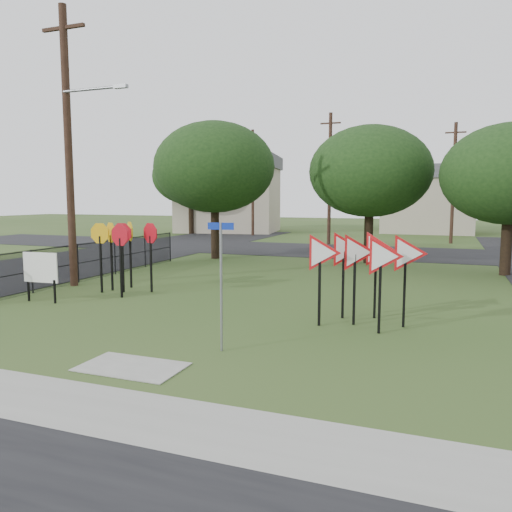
% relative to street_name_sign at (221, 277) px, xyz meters
% --- Properties ---
extents(ground, '(140.00, 140.00, 0.00)m').
position_rel_street_name_sign_xyz_m(ground, '(-1.18, 0.82, -1.59)').
color(ground, '#2D471A').
extents(sidewalk, '(30.00, 1.60, 0.02)m').
position_rel_street_name_sign_xyz_m(sidewalk, '(-1.18, -3.38, -1.58)').
color(sidewalk, gray).
rests_on(sidewalk, ground).
extents(planting_strip, '(30.00, 0.80, 0.02)m').
position_rel_street_name_sign_xyz_m(planting_strip, '(-1.18, -4.58, -1.58)').
color(planting_strip, '#2D471A').
rests_on(planting_strip, ground).
extents(street_left, '(8.00, 50.00, 0.02)m').
position_rel_street_name_sign_xyz_m(street_left, '(-13.18, 10.82, -1.58)').
color(street_left, black).
rests_on(street_left, ground).
extents(street_far, '(60.00, 8.00, 0.02)m').
position_rel_street_name_sign_xyz_m(street_far, '(-1.18, 20.82, -1.58)').
color(street_far, black).
rests_on(street_far, ground).
extents(curb_pad, '(2.00, 1.20, 0.02)m').
position_rel_street_name_sign_xyz_m(curb_pad, '(-1.18, -1.58, -1.58)').
color(curb_pad, gray).
rests_on(curb_pad, ground).
extents(street_name_sign, '(0.57, 0.08, 2.74)m').
position_rel_street_name_sign_xyz_m(street_name_sign, '(0.00, 0.00, 0.00)').
color(street_name_sign, gray).
rests_on(street_name_sign, ground).
extents(stop_sign_cluster, '(2.29, 1.99, 2.42)m').
position_rel_street_name_sign_xyz_m(stop_sign_cluster, '(-6.00, 4.92, 0.21)').
color(stop_sign_cluster, black).
rests_on(stop_sign_cluster, ground).
extents(yield_sign_cluster, '(3.09, 1.74, 2.41)m').
position_rel_street_name_sign_xyz_m(yield_sign_cluster, '(2.44, 3.34, 0.18)').
color(yield_sign_cluster, black).
rests_on(yield_sign_cluster, ground).
extents(info_board, '(1.26, 0.11, 1.57)m').
position_rel_street_name_sign_xyz_m(info_board, '(-7.38, 2.57, -0.55)').
color(info_board, black).
rests_on(info_board, ground).
extents(utility_pole_main, '(3.55, 0.33, 10.00)m').
position_rel_street_name_sign_xyz_m(utility_pole_main, '(-8.42, 5.31, 3.62)').
color(utility_pole_main, '#3D271C').
rests_on(utility_pole_main, ground).
extents(far_pole_a, '(1.40, 0.24, 9.00)m').
position_rel_street_name_sign_xyz_m(far_pole_a, '(-3.18, 24.82, 3.01)').
color(far_pole_a, '#3D271C').
rests_on(far_pole_a, ground).
extents(far_pole_b, '(1.40, 0.24, 8.50)m').
position_rel_street_name_sign_xyz_m(far_pole_b, '(4.82, 28.82, 2.76)').
color(far_pole_b, '#3D271C').
rests_on(far_pole_b, ground).
extents(far_pole_c, '(1.40, 0.24, 9.00)m').
position_rel_street_name_sign_xyz_m(far_pole_c, '(-11.18, 30.82, 3.01)').
color(far_pole_c, '#3D271C').
rests_on(far_pole_c, ground).
extents(fence_run, '(0.05, 11.55, 1.50)m').
position_rel_street_name_sign_xyz_m(fence_run, '(-8.78, 7.07, -0.81)').
color(fence_run, black).
rests_on(fence_run, ground).
extents(house_left, '(10.58, 8.88, 7.20)m').
position_rel_street_name_sign_xyz_m(house_left, '(-15.18, 34.82, 2.06)').
color(house_left, '#B7AB93').
rests_on(house_left, ground).
extents(house_mid, '(8.40, 8.40, 6.20)m').
position_rel_street_name_sign_xyz_m(house_mid, '(2.82, 40.82, 1.56)').
color(house_mid, '#B7AB93').
rests_on(house_mid, ground).
extents(tree_near_left, '(6.40, 6.40, 7.27)m').
position_rel_street_name_sign_xyz_m(tree_near_left, '(-7.18, 14.82, 3.27)').
color(tree_near_left, black).
rests_on(tree_near_left, ground).
extents(tree_near_mid, '(6.00, 6.00, 6.80)m').
position_rel_street_name_sign_xyz_m(tree_near_mid, '(0.82, 15.82, 2.95)').
color(tree_near_mid, black).
rests_on(tree_near_mid, ground).
extents(tree_near_right, '(5.60, 5.60, 6.33)m').
position_rel_street_name_sign_xyz_m(tree_near_right, '(6.82, 13.82, 2.64)').
color(tree_near_right, black).
rests_on(tree_near_right, ground).
extents(tree_far_left, '(6.80, 6.80, 7.73)m').
position_rel_street_name_sign_xyz_m(tree_far_left, '(-17.18, 30.82, 3.58)').
color(tree_far_left, black).
rests_on(tree_far_left, ground).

